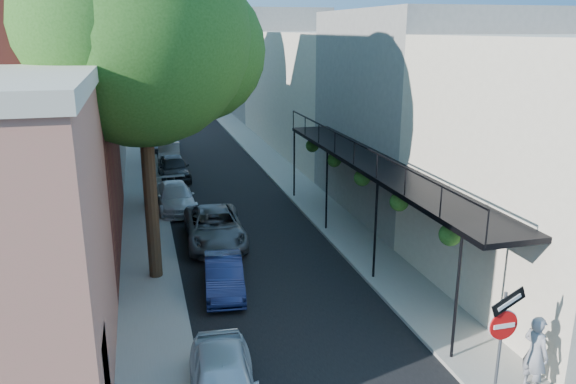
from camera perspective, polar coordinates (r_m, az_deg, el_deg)
road_surface at (r=39.17m, az=-8.80°, el=3.96°), size 6.00×64.00×0.01m
sidewalk_left at (r=38.95m, az=-14.67°, el=3.64°), size 2.00×64.00×0.12m
sidewalk_right at (r=39.76m, az=-3.06°, el=4.40°), size 2.00×64.00×0.12m
buildings_left at (r=37.38m, az=-23.44°, el=9.93°), size 10.10×59.10×12.00m
buildings_right at (r=39.94m, az=4.15°, el=10.77°), size 9.80×55.00×10.00m
sign_post at (r=13.08m, az=21.00°, el=-12.94°), size 0.89×0.17×2.99m
oak_near at (r=18.37m, az=-13.47°, el=14.86°), size 7.48×6.80×11.42m
oak_mid at (r=26.36m, az=-14.09°, el=13.30°), size 6.60×6.00×10.20m
oak_far at (r=35.37m, az=-14.49°, el=15.84°), size 7.70×7.00×11.90m
parked_car_a at (r=13.24m, az=-6.60°, el=-18.61°), size 1.80×3.84×1.27m
parked_car_b at (r=18.33m, az=-6.52°, el=-8.43°), size 1.54×3.51×1.12m
parked_car_c at (r=22.39m, az=-7.46°, el=-3.52°), size 2.38×4.89×1.34m
parked_car_d at (r=26.85m, az=-11.38°, el=-0.50°), size 1.87×4.23×1.21m
parked_car_e at (r=32.25m, az=-11.53°, el=2.44°), size 1.77×4.08×1.37m
parked_car_f at (r=36.37m, az=-11.96°, el=3.87°), size 1.60×3.90×1.26m
parked_car_g at (r=40.63m, az=-12.78°, el=5.03°), size 2.36×4.40×1.17m
pedestrian at (r=14.49m, az=23.83°, el=-14.76°), size 0.54×0.74×1.86m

